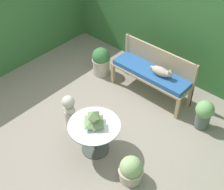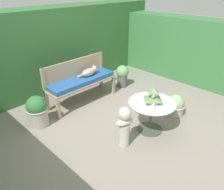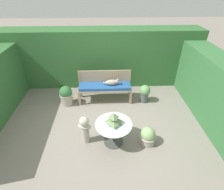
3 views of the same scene
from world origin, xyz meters
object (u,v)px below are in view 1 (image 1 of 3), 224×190
at_px(patio_table, 94,130).
at_px(pagoda_birdhouse, 94,119).
at_px(potted_plant_patio_mid, 131,170).
at_px(garden_bench, 151,74).
at_px(potted_plant_path_edge, 101,61).
at_px(potted_plant_table_far, 204,113).
at_px(cat, 162,72).
at_px(garden_bust, 69,111).

distance_m(patio_table, pagoda_birdhouse, 0.23).
bearing_deg(pagoda_birdhouse, potted_plant_patio_mid, -3.44).
bearing_deg(garden_bench, patio_table, -83.99).
xyz_separation_m(potted_plant_path_edge, potted_plant_table_far, (2.31, 0.04, -0.00)).
bearing_deg(potted_plant_patio_mid, cat, 112.85).
xyz_separation_m(cat, potted_plant_table_far, (0.96, -0.10, -0.33)).
height_order(garden_bench, garden_bust, garden_bust).
bearing_deg(garden_bust, pagoda_birdhouse, 8.11).
xyz_separation_m(potted_plant_patio_mid, potted_plant_table_far, (0.24, 1.62, 0.10)).
height_order(cat, patio_table, cat).
height_order(garden_bust, potted_plant_path_edge, garden_bust).
bearing_deg(pagoda_birdhouse, cat, 88.60).
xyz_separation_m(patio_table, potted_plant_patio_mid, (0.76, -0.05, -0.24)).
relative_size(garden_bench, potted_plant_path_edge, 2.63).
relative_size(cat, potted_plant_path_edge, 0.81).
height_order(patio_table, pagoda_birdhouse, pagoda_birdhouse).
bearing_deg(pagoda_birdhouse, garden_bust, 174.80).
distance_m(cat, patio_table, 1.68).
height_order(potted_plant_patio_mid, potted_plant_path_edge, potted_plant_path_edge).
xyz_separation_m(cat, potted_plant_path_edge, (-1.35, -0.14, -0.33)).
relative_size(cat, potted_plant_table_far, 0.88).
xyz_separation_m(pagoda_birdhouse, potted_plant_patio_mid, (0.76, -0.05, -0.47)).
bearing_deg(cat, patio_table, -93.45).
distance_m(pagoda_birdhouse, potted_plant_path_edge, 2.04).
distance_m(garden_bench, garden_bust, 1.67).
bearing_deg(cat, garden_bust, -114.70).
distance_m(pagoda_birdhouse, potted_plant_patio_mid, 0.90).
relative_size(garden_bust, potted_plant_table_far, 1.28).
height_order(garden_bench, cat, cat).
height_order(patio_table, garden_bust, garden_bust).
relative_size(garden_bench, potted_plant_patio_mid, 3.64).
distance_m(patio_table, garden_bust, 0.63).
bearing_deg(garden_bench, potted_plant_table_far, -4.57).
relative_size(patio_table, potted_plant_patio_mid, 1.87).
relative_size(patio_table, potted_plant_table_far, 1.46).
height_order(garden_bench, patio_table, patio_table).
bearing_deg(pagoda_birdhouse, garden_bench, 96.01).
distance_m(garden_bench, potted_plant_patio_mid, 1.97).
bearing_deg(potted_plant_table_far, garden_bust, -137.24).
height_order(cat, potted_plant_path_edge, cat).
xyz_separation_m(patio_table, potted_plant_path_edge, (-1.31, 1.53, -0.14)).
height_order(garden_bust, potted_plant_table_far, garden_bust).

